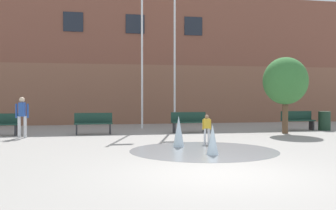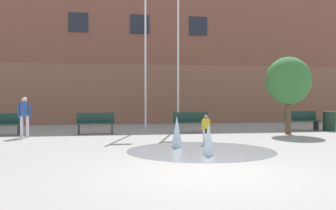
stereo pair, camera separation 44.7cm
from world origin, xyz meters
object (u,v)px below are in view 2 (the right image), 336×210
Objects in this scene: child_with_pink_shirt at (206,127)px; flagpole_left at (146,41)px; park_bench_far_right at (302,120)px; flagpole_right at (179,46)px; park_bench_under_left_flagpole at (96,123)px; adult_near_bench at (24,114)px; park_bench_left_of_flagpoles at (2,124)px; trash_can at (329,121)px; street_tree_near_building at (288,81)px; park_bench_near_trashcan at (191,122)px.

child_with_pink_shirt is 7.99m from flagpole_left.
park_bench_far_right is 7.07m from flagpole_right.
park_bench_under_left_flagpole is 0.19× the size of flagpole_left.
child_with_pink_shirt is at bearing -143.55° from park_bench_far_right.
park_bench_left_of_flagpoles is at bearing -127.69° from adult_near_bench.
child_with_pink_shirt is at bearing -150.51° from trash_can.
flagpole_right reaches higher than street_tree_near_building.
park_bench_near_trashcan reaches higher than trash_can.
park_bench_far_right is 1.78× the size of trash_can.
adult_near_bench is (-6.94, -0.95, 0.45)m from park_bench_near_trashcan.
park_bench_under_left_flagpole is 6.23m from flagpole_right.
child_with_pink_shirt is (7.61, -4.21, 0.10)m from park_bench_left_of_flagpoles.
park_bench_under_left_flagpole is at bearing -146.47° from flagpole_right.
park_bench_left_of_flagpoles is 1.58m from adult_near_bench.
adult_near_bench reaches higher than park_bench_left_of_flagpoles.
flagpole_right is (8.01, 2.66, 3.72)m from park_bench_left_of_flagpoles.
adult_near_bench is (-12.35, -1.14, 0.45)m from park_bench_far_right.
flagpole_right reaches higher than child_with_pink_shirt.
park_bench_left_of_flagpoles is 1.62× the size of child_with_pink_shirt.
park_bench_under_left_flagpole and park_bench_far_right have the same top height.
park_bench_far_right is at bearing 44.59° from child_with_pink_shirt.
flagpole_left is (-1.73, 2.74, 3.97)m from park_bench_near_trashcan.
park_bench_near_trashcan is 4.55m from street_tree_near_building.
street_tree_near_building is (3.99, -1.27, 1.80)m from park_bench_near_trashcan.
park_bench_left_of_flagpoles is at bearing -179.56° from park_bench_far_right.
park_bench_under_left_flagpole is 0.48× the size of street_tree_near_building.
park_bench_near_trashcan is at bearing 162.28° from street_tree_near_building.
park_bench_near_trashcan is at bearing 0.30° from park_bench_under_left_flagpole.
park_bench_near_trashcan is 5.12m from flagpole_left.
street_tree_near_building reaches higher than park_bench_under_left_flagpole.
park_bench_under_left_flagpole is 5.43m from flagpole_left.
adult_near_bench is at bearing -43.14° from park_bench_left_of_flagpoles.
trash_can is at bearing 23.32° from street_tree_near_building.
street_tree_near_building reaches higher than adult_near_bench.
flagpole_right is 8.17m from trash_can.
park_bench_left_of_flagpoles is 1.00× the size of park_bench_under_left_flagpole.
child_with_pink_shirt is 8.11m from trash_can.
park_bench_near_trashcan is 0.19× the size of flagpole_left.
child_with_pink_shirt is (-0.44, -4.13, 0.10)m from park_bench_near_trashcan.
park_bench_left_of_flagpoles is 1.78× the size of trash_can.
flagpole_left is (-7.14, 2.55, 3.97)m from park_bench_far_right.
park_bench_under_left_flagpole is 1.78× the size of trash_can.
park_bench_left_of_flagpoles and park_bench_near_trashcan have the same top height.
park_bench_far_right is at bearing 45.77° from street_tree_near_building.
park_bench_under_left_flagpole is at bearing 114.17° from adult_near_bench.
park_bench_under_left_flagpole is 0.20× the size of flagpole_right.
park_bench_far_right is 0.48× the size of street_tree_near_building.
child_with_pink_shirt reaches higher than park_bench_under_left_flagpole.
adult_near_bench is at bearing -172.22° from park_bench_near_trashcan.
child_with_pink_shirt is at bearing -93.30° from flagpole_right.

